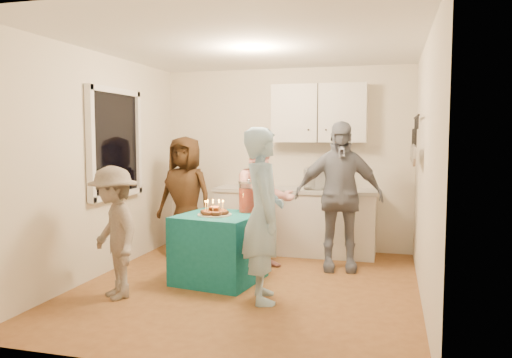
% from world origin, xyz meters
% --- Properties ---
extents(floor, '(4.00, 4.00, 0.00)m').
position_xyz_m(floor, '(0.00, 0.00, 0.00)').
color(floor, brown).
rests_on(floor, ground).
extents(ceiling, '(4.00, 4.00, 0.00)m').
position_xyz_m(ceiling, '(0.00, 0.00, 2.60)').
color(ceiling, white).
rests_on(ceiling, floor).
extents(back_wall, '(3.60, 3.60, 0.00)m').
position_xyz_m(back_wall, '(0.00, 2.00, 1.30)').
color(back_wall, silver).
rests_on(back_wall, floor).
extents(left_wall, '(4.00, 4.00, 0.00)m').
position_xyz_m(left_wall, '(-1.80, 0.00, 1.30)').
color(left_wall, silver).
rests_on(left_wall, floor).
extents(right_wall, '(4.00, 4.00, 0.00)m').
position_xyz_m(right_wall, '(1.80, 0.00, 1.30)').
color(right_wall, silver).
rests_on(right_wall, floor).
extents(window_night, '(0.04, 1.00, 1.20)m').
position_xyz_m(window_night, '(-1.77, 0.30, 1.55)').
color(window_night, black).
rests_on(window_night, left_wall).
extents(counter, '(2.20, 0.58, 0.86)m').
position_xyz_m(counter, '(0.20, 1.70, 0.43)').
color(counter, white).
rests_on(counter, floor).
extents(countertop, '(2.24, 0.62, 0.05)m').
position_xyz_m(countertop, '(0.20, 1.70, 0.89)').
color(countertop, beige).
rests_on(countertop, counter).
extents(upper_cabinet, '(1.30, 0.30, 0.80)m').
position_xyz_m(upper_cabinet, '(0.50, 1.85, 1.95)').
color(upper_cabinet, white).
rests_on(upper_cabinet, back_wall).
extents(pot_rack, '(0.12, 1.00, 0.60)m').
position_xyz_m(pot_rack, '(1.72, 0.70, 1.60)').
color(pot_rack, black).
rests_on(pot_rack, right_wall).
extents(microwave, '(0.55, 0.41, 0.28)m').
position_xyz_m(microwave, '(0.58, 1.70, 1.05)').
color(microwave, white).
rests_on(microwave, countertop).
extents(party_table, '(0.97, 0.97, 0.76)m').
position_xyz_m(party_table, '(-0.37, 0.12, 0.38)').
color(party_table, '#106670').
rests_on(party_table, floor).
extents(donut_cake, '(0.38, 0.38, 0.18)m').
position_xyz_m(donut_cake, '(-0.40, 0.06, 0.85)').
color(donut_cake, '#381C0C').
rests_on(donut_cake, party_table).
extents(punch_jar, '(0.22, 0.22, 0.34)m').
position_xyz_m(punch_jar, '(-0.10, 0.39, 0.93)').
color(punch_jar, red).
rests_on(punch_jar, party_table).
extents(man_birthday, '(0.61, 0.74, 1.73)m').
position_xyz_m(man_birthday, '(0.27, -0.38, 0.86)').
color(man_birthday, '#9FC9E7').
rests_on(man_birthday, floor).
extents(woman_back_left, '(0.86, 0.62, 1.63)m').
position_xyz_m(woman_back_left, '(-1.23, 1.18, 0.82)').
color(woman_back_left, '#513217').
rests_on(woman_back_left, floor).
extents(woman_back_center, '(0.99, 0.90, 1.65)m').
position_xyz_m(woman_back_center, '(-0.04, 0.81, 0.82)').
color(woman_back_center, '#D36E70').
rests_on(woman_back_center, floor).
extents(woman_back_right, '(1.12, 0.62, 1.82)m').
position_xyz_m(woman_back_right, '(0.87, 0.98, 0.91)').
color(woman_back_right, black).
rests_on(woman_back_right, floor).
extents(child_near_left, '(0.98, 0.94, 1.34)m').
position_xyz_m(child_near_left, '(-1.20, -0.70, 0.67)').
color(child_near_left, '#665A51').
rests_on(child_near_left, floor).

